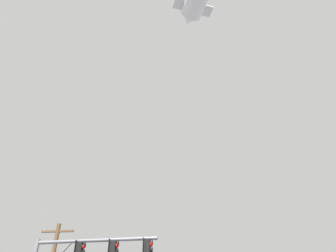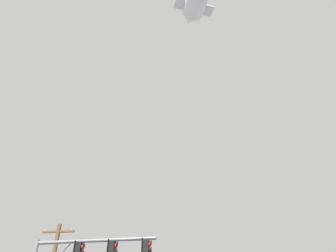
{
  "view_description": "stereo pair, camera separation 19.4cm",
  "coord_description": "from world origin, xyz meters",
  "views": [
    {
      "loc": [
        0.71,
        -6.16,
        1.55
      ],
      "look_at": [
        -0.96,
        13.26,
        15.57
      ],
      "focal_mm": 34.66,
      "sensor_mm": 36.0,
      "label": 1
    },
    {
      "loc": [
        0.91,
        -6.15,
        1.55
      ],
      "look_at": [
        -0.96,
        13.26,
        15.57
      ],
      "focal_mm": 34.66,
      "sensor_mm": 36.0,
      "label": 2
    }
  ],
  "objects": []
}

